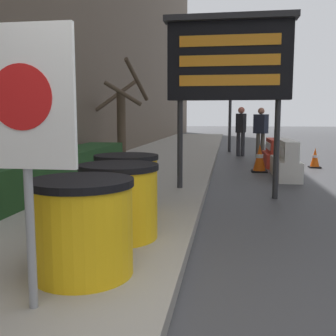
{
  "coord_description": "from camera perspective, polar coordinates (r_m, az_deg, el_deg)",
  "views": [
    {
      "loc": [
        0.38,
        -2.24,
        1.45
      ],
      "look_at": [
        -0.58,
        4.06,
        0.62
      ],
      "focal_mm": 42.0,
      "sensor_mm": 36.0,
      "label": 1
    }
  ],
  "objects": [
    {
      "name": "pedestrian_passerby",
      "position": [
        14.6,
        13.31,
        5.66
      ],
      "size": [
        0.54,
        0.51,
        1.78
      ],
      "rotation": [
        0.0,
        0.0,
        5.61
      ],
      "color": "#514C42",
      "rests_on": "ground_plane"
    },
    {
      "name": "traffic_cone_near",
      "position": [
        10.64,
        13.14,
        1.37
      ],
      "size": [
        0.41,
        0.41,
        0.74
      ],
      "color": "black",
      "rests_on": "ground_plane"
    },
    {
      "name": "traffic_cone_mid",
      "position": [
        11.98,
        20.55,
        1.35
      ],
      "size": [
        0.32,
        0.32,
        0.57
      ],
      "color": "black",
      "rests_on": "ground_plane"
    },
    {
      "name": "message_board",
      "position": [
        7.17,
        8.85,
        15.06
      ],
      "size": [
        2.26,
        0.36,
        3.18
      ],
      "color": "#28282B",
      "rests_on": "ground_plane"
    },
    {
      "name": "hedge_strip",
      "position": [
        7.54,
        -17.14,
        -0.48
      ],
      "size": [
        0.9,
        7.2,
        0.61
      ],
      "color": "#1E421E",
      "rests_on": "sidewalk_left"
    },
    {
      "name": "barrel_drum_back",
      "position": [
        5.28,
        -6.03,
        -2.4
      ],
      "size": [
        0.85,
        0.85,
        0.8
      ],
      "color": "yellow",
      "rests_on": "sidewalk_left"
    },
    {
      "name": "pedestrian_worker",
      "position": [
        14.8,
        10.54,
        5.84
      ],
      "size": [
        0.4,
        0.53,
        1.81
      ],
      "rotation": [
        0.0,
        0.0,
        4.44
      ],
      "color": "#333338",
      "rests_on": "ground_plane"
    },
    {
      "name": "barrel_drum_foreground",
      "position": [
        3.34,
        -12.3,
        -8.33
      ],
      "size": [
        0.85,
        0.85,
        0.8
      ],
      "color": "yellow",
      "rests_on": "sidewalk_left"
    },
    {
      "name": "warning_sign",
      "position": [
        2.7,
        -20.21,
        7.16
      ],
      "size": [
        0.7,
        0.08,
        1.88
      ],
      "color": "gray",
      "rests_on": "sidewalk_left"
    },
    {
      "name": "traffic_light_near_curb",
      "position": [
        16.48,
        9.05,
        11.0
      ],
      "size": [
        0.28,
        0.44,
        3.43
      ],
      "color": "#2D2D30",
      "rests_on": "ground_plane"
    },
    {
      "name": "bare_tree",
      "position": [
        11.48,
        -6.61,
        7.47
      ],
      "size": [
        1.64,
        1.74,
        2.88
      ],
      "color": "#4C3D2D",
      "rests_on": "sidewalk_left"
    },
    {
      "name": "jersey_barrier_white",
      "position": [
        9.81,
        16.66,
        0.98
      ],
      "size": [
        0.51,
        1.96,
        0.91
      ],
      "color": "silver",
      "rests_on": "ground_plane"
    },
    {
      "name": "jersey_barrier_red_striped",
      "position": [
        12.04,
        15.18,
        1.95
      ],
      "size": [
        0.59,
        1.65,
        0.8
      ],
      "color": "red",
      "rests_on": "ground_plane"
    },
    {
      "name": "barrel_drum_middle",
      "position": [
        4.27,
        -7.11,
        -4.76
      ],
      "size": [
        0.85,
        0.85,
        0.8
      ],
      "color": "yellow",
      "rests_on": "sidewalk_left"
    }
  ]
}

